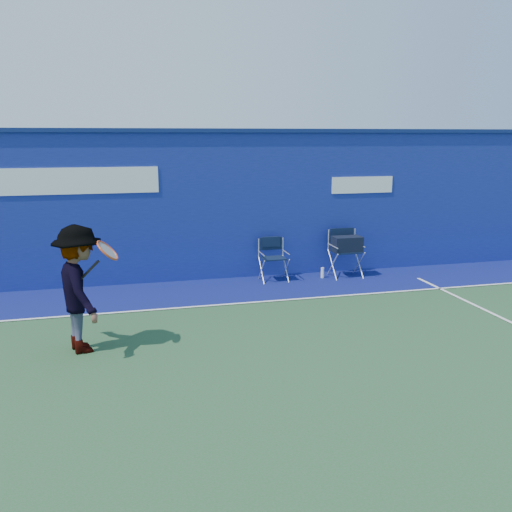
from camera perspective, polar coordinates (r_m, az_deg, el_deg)
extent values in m
plane|color=#284C2A|center=(6.70, 0.08, -13.43)|extent=(80.00, 80.00, 0.00)
cube|color=navy|center=(11.24, -6.38, 5.12)|extent=(24.00, 0.40, 3.00)
cube|color=navy|center=(11.14, -6.58, 12.99)|extent=(24.00, 0.50, 0.08)
cube|color=white|center=(10.98, -22.15, 7.26)|extent=(4.50, 0.02, 0.50)
cube|color=white|center=(12.01, 11.14, 7.36)|extent=(1.40, 0.02, 0.35)
cube|color=#0E1559|center=(10.47, -5.38, -3.78)|extent=(24.00, 1.80, 0.01)
cube|color=white|center=(9.62, -4.56, -5.20)|extent=(24.00, 0.06, 0.01)
cube|color=black|center=(11.13, 1.88, -0.24)|extent=(0.46, 0.39, 0.03)
cube|color=silver|center=(11.30, 1.57, 0.95)|extent=(0.52, 0.02, 0.38)
cube|color=black|center=(11.29, 1.58, 1.33)|extent=(0.46, 0.02, 0.27)
cube|color=black|center=(11.28, 1.58, 1.52)|extent=(0.38, 0.06, 0.21)
cube|color=black|center=(11.60, 9.46, 0.47)|extent=(0.53, 0.45, 0.03)
cube|color=silver|center=(11.79, 9.00, 1.77)|extent=(0.60, 0.03, 0.44)
cube|color=black|center=(11.78, 9.02, 2.19)|extent=(0.53, 0.03, 0.31)
cube|color=black|center=(11.54, 9.56, 1.24)|extent=(0.60, 0.35, 0.33)
cylinder|color=white|center=(11.49, 7.01, -1.77)|extent=(0.07, 0.07, 0.23)
imported|color=#EA4738|center=(7.80, -18.07, -3.33)|extent=(0.97, 1.29, 1.77)
torus|color=#C04219|center=(7.54, -15.38, 0.57)|extent=(0.35, 0.42, 0.28)
cylinder|color=gray|center=(7.54, -15.38, 0.57)|extent=(0.28, 0.35, 0.22)
cylinder|color=black|center=(7.55, -17.07, -1.38)|extent=(0.27, 0.09, 0.27)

